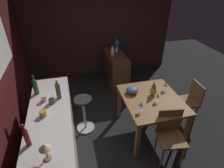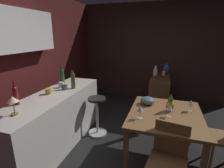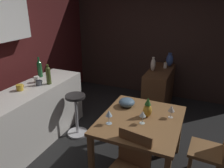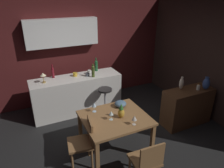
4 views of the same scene
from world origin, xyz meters
name	(u,v)px [view 3 (image 3 of 4)]	position (x,y,z in m)	size (l,w,h in m)	color
ground_plane	(117,159)	(0.00, 0.00, 0.00)	(9.00, 9.00, 0.00)	black
wall_side_right	(148,38)	(2.55, 0.30, 1.30)	(0.10, 4.40, 2.60)	#33231E
dining_table	(140,125)	(0.00, -0.31, 0.65)	(1.12, 0.98, 0.74)	olive
kitchen_counter	(28,119)	(-0.20, 1.38, 0.45)	(2.10, 0.60, 0.90)	silver
sideboard_cabinet	(159,89)	(1.83, -0.16, 0.41)	(1.10, 0.44, 0.82)	#56351E
chair_by_doorway	(213,150)	(0.09, -1.18, 0.47)	(0.42, 0.42, 0.83)	olive
bar_stool	(76,114)	(0.32, 0.86, 0.38)	(0.34, 0.34, 0.72)	#262323
wine_glass_left	(143,114)	(-0.10, -0.35, 0.86)	(0.08, 0.08, 0.17)	silver
wine_glass_right	(109,114)	(-0.26, 0.01, 0.87)	(0.08, 0.08, 0.18)	silver
wine_glass_center	(171,109)	(0.18, -0.64, 0.86)	(0.08, 0.08, 0.17)	silver
pineapple_centerpiece	(148,108)	(0.09, -0.36, 0.85)	(0.11, 0.11, 0.26)	gold
fruit_bowl	(127,102)	(0.25, -0.03, 0.80)	(0.22, 0.22, 0.12)	slate
wine_bottle_green	(40,68)	(0.40, 1.58, 1.05)	(0.08, 0.08, 0.34)	#1E592D
wine_bottle_olive	(48,75)	(0.18, 1.23, 1.05)	(0.07, 0.07, 0.31)	#475623
cup_slate	(39,83)	(0.07, 1.34, 0.94)	(0.13, 0.09, 0.08)	#515660
cup_mustard	(20,88)	(-0.19, 1.45, 0.94)	(0.13, 0.10, 0.09)	gold
cup_white	(37,79)	(0.16, 1.46, 0.95)	(0.12, 0.08, 0.10)	white
pillar_candle_tall	(165,65)	(2.00, -0.22, 0.87)	(0.07, 0.07, 0.13)	white
vase_ceramic_ivory	(153,65)	(1.70, -0.04, 0.95)	(0.09, 0.09, 0.28)	beige
vase_ceramic_blue	(170,60)	(2.16, -0.28, 0.95)	(0.15, 0.15, 0.28)	#334C8C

